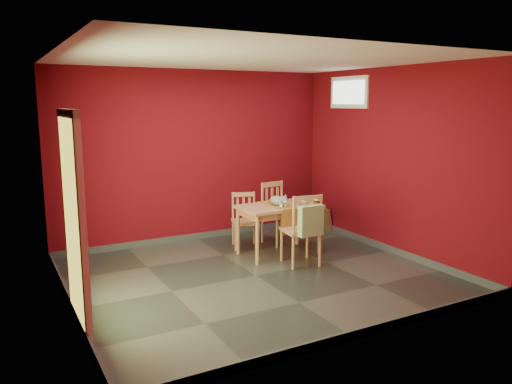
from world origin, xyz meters
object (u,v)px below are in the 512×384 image
chair_near (302,229)px  cat (278,199)px  picture_frame (324,218)px  dining_table (279,211)px  chair_far_left (245,220)px  chair_far_right (278,212)px  tote_bag (311,221)px

chair_near → cat: chair_near is taller
picture_frame → dining_table: bearing=-149.2°
chair_far_left → cat: (0.24, -0.58, 0.40)m
chair_near → picture_frame: bearing=45.3°
chair_far_right → picture_frame: (1.14, 0.33, -0.29)m
cat → chair_near: bearing=-106.2°
cat → picture_frame: (1.46, 0.86, -0.63)m
cat → chair_far_right: bearing=38.6°
chair_near → chair_far_left: bearing=103.9°
dining_table → tote_bag: bearing=-90.2°
chair_far_right → cat: bearing=-120.8°
dining_table → cat: 0.19m
dining_table → chair_far_left: bearing=114.8°
dining_table → tote_bag: (-0.00, -0.81, 0.03)m
tote_bag → chair_near: bearing=84.3°
picture_frame → chair_far_left: bearing=-170.5°
chair_far_left → picture_frame: chair_far_left is taller
chair_far_left → chair_near: chair_near is taller
cat → picture_frame: bearing=10.0°
chair_far_left → picture_frame: (1.70, 0.28, -0.23)m
chair_near → picture_frame: 2.04m
chair_far_left → tote_bag: (0.26, -1.38, 0.24)m
chair_far_right → tote_bag: size_ratio=2.02×
dining_table → chair_near: bearing=-88.0°
chair_far_left → chair_far_right: (0.56, -0.05, 0.07)m
dining_table → chair_far_left: size_ratio=1.42×
dining_table → picture_frame: dining_table is taller
chair_near → chair_far_right: bearing=76.0°
dining_table → cat: bearing=-160.2°
chair_far_right → chair_near: size_ratio=0.97×
chair_near → tote_bag: chair_near is taller
chair_near → cat: size_ratio=2.59×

